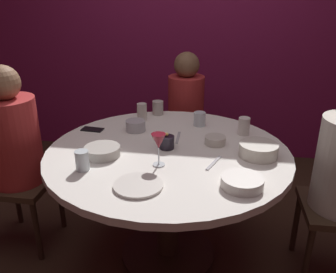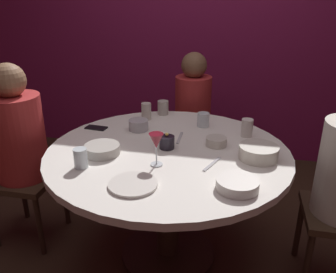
{
  "view_description": "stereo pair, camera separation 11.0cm",
  "coord_description": "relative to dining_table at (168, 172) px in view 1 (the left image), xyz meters",
  "views": [
    {
      "loc": [
        0.28,
        -1.8,
        1.59
      ],
      "look_at": [
        0.0,
        0.0,
        0.84
      ],
      "focal_mm": 37.23,
      "sensor_mm": 36.0,
      "label": 1
    },
    {
      "loc": [
        0.39,
        -1.78,
        1.59
      ],
      "look_at": [
        0.0,
        0.0,
        0.84
      ],
      "focal_mm": 37.23,
      "sensor_mm": 36.0,
      "label": 2
    }
  ],
  "objects": [
    {
      "name": "ground_plane",
      "position": [
        0.0,
        0.0,
        -0.61
      ],
      "size": [
        8.0,
        8.0,
        0.0
      ],
      "primitive_type": "plane",
      "color": "#382619"
    },
    {
      "name": "back_wall",
      "position": [
        0.0,
        1.69,
        0.69
      ],
      "size": [
        6.0,
        0.1,
        2.6
      ],
      "primitive_type": "cube",
      "color": "maroon",
      "rests_on": "ground"
    },
    {
      "name": "dining_table",
      "position": [
        0.0,
        0.0,
        0.0
      ],
      "size": [
        1.4,
        1.4,
        0.76
      ],
      "color": "white",
      "rests_on": "ground"
    },
    {
      "name": "seated_diner_left",
      "position": [
        -0.97,
        0.0,
        0.14
      ],
      "size": [
        0.4,
        0.4,
        1.21
      ],
      "rotation": [
        0.0,
        0.0,
        6.28
      ],
      "color": "#3F2D1E",
      "rests_on": "ground"
    },
    {
      "name": "seated_diner_back",
      "position": [
        0.0,
        0.98,
        0.11
      ],
      "size": [
        0.4,
        0.4,
        1.16
      ],
      "rotation": [
        0.0,
        0.0,
        4.71
      ],
      "color": "#3F2D1E",
      "rests_on": "ground"
    },
    {
      "name": "candle_holder",
      "position": [
        -0.01,
        0.02,
        0.18
      ],
      "size": [
        0.09,
        0.09,
        0.1
      ],
      "color": "black",
      "rests_on": "dining_table"
    },
    {
      "name": "wine_glass",
      "position": [
        -0.02,
        -0.2,
        0.28
      ],
      "size": [
        0.08,
        0.08,
        0.18
      ],
      "color": "silver",
      "rests_on": "dining_table"
    },
    {
      "name": "dinner_plate",
      "position": [
        -0.07,
        -0.43,
        0.15
      ],
      "size": [
        0.23,
        0.23,
        0.01
      ],
      "primitive_type": "cylinder",
      "color": "silver",
      "rests_on": "dining_table"
    },
    {
      "name": "cell_phone",
      "position": [
        -0.54,
        0.22,
        0.15
      ],
      "size": [
        0.15,
        0.08,
        0.01
      ],
      "primitive_type": "cube",
      "rotation": [
        0.0,
        0.0,
        1.48
      ],
      "color": "black",
      "rests_on": "dining_table"
    },
    {
      "name": "bowl_serving_large",
      "position": [
        -0.25,
        0.26,
        0.18
      ],
      "size": [
        0.13,
        0.13,
        0.07
      ],
      "primitive_type": "cylinder",
      "color": "#B7B7BC",
      "rests_on": "dining_table"
    },
    {
      "name": "bowl_salad_center",
      "position": [
        0.27,
        0.12,
        0.17
      ],
      "size": [
        0.12,
        0.12,
        0.05
      ],
      "primitive_type": "cylinder",
      "color": "beige",
      "rests_on": "dining_table"
    },
    {
      "name": "bowl_small_white",
      "position": [
        -0.35,
        -0.14,
        0.17
      ],
      "size": [
        0.2,
        0.2,
        0.05
      ],
      "primitive_type": "cylinder",
      "color": "#B2ADA3",
      "rests_on": "dining_table"
    },
    {
      "name": "bowl_sauce_side",
      "position": [
        0.4,
        -0.36,
        0.17
      ],
      "size": [
        0.2,
        0.2,
        0.05
      ],
      "primitive_type": "cylinder",
      "color": "silver",
      "rests_on": "dining_table"
    },
    {
      "name": "bowl_rice_portion",
      "position": [
        0.5,
        -0.01,
        0.18
      ],
      "size": [
        0.21,
        0.21,
        0.07
      ],
      "primitive_type": "cylinder",
      "color": "beige",
      "rests_on": "dining_table"
    },
    {
      "name": "cup_near_candle",
      "position": [
        -0.26,
        0.47,
        0.21
      ],
      "size": [
        0.07,
        0.07,
        0.12
      ],
      "primitive_type": "cylinder",
      "color": "beige",
      "rests_on": "dining_table"
    },
    {
      "name": "cup_by_left_diner",
      "position": [
        -0.17,
        0.6,
        0.2
      ],
      "size": [
        0.08,
        0.08,
        0.1
      ],
      "primitive_type": "cylinder",
      "color": "#B2ADA3",
      "rests_on": "dining_table"
    },
    {
      "name": "cup_by_right_diner",
      "position": [
        -0.39,
        -0.31,
        0.2
      ],
      "size": [
        0.07,
        0.07,
        0.1
      ],
      "primitive_type": "cylinder",
      "color": "silver",
      "rests_on": "dining_table"
    },
    {
      "name": "cup_center_front",
      "position": [
        0.44,
        0.3,
        0.2
      ],
      "size": [
        0.07,
        0.07,
        0.11
      ],
      "primitive_type": "cylinder",
      "color": "silver",
      "rests_on": "dining_table"
    },
    {
      "name": "cup_far_edge",
      "position": [
        0.15,
        0.42,
        0.19
      ],
      "size": [
        0.08,
        0.08,
        0.09
      ],
      "primitive_type": "cylinder",
      "color": "silver",
      "rests_on": "dining_table"
    },
    {
      "name": "fork_near_plate",
      "position": [
        0.27,
        -0.14,
        0.15
      ],
      "size": [
        0.08,
        0.17,
        0.01
      ],
      "primitive_type": "cube",
      "rotation": [
        0.0,
        0.0,
        -0.37
      ],
      "color": "#B7B7BC",
      "rests_on": "dining_table"
    },
    {
      "name": "knife_near_plate",
      "position": [
        0.04,
        0.18,
        0.15
      ],
      "size": [
        0.02,
        0.18,
        0.01
      ],
      "primitive_type": "cube",
      "rotation": [
        0.0,
        0.0,
        0.03
      ],
      "color": "#B7B7BC",
      "rests_on": "dining_table"
    }
  ]
}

